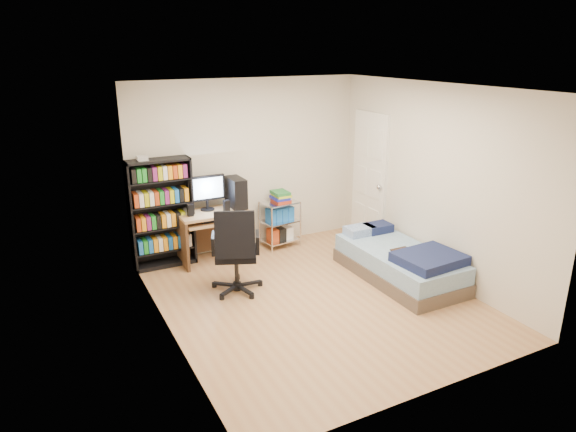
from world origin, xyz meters
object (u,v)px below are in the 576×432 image
media_shelf (161,212)px  computer_desk (219,214)px  bed (400,262)px  office_chair (236,266)px

media_shelf → computer_desk: (0.78, -0.09, -0.12)m
bed → computer_desk: bearing=136.5°
media_shelf → computer_desk: bearing=-6.6°
computer_desk → office_chair: computer_desk is taller
computer_desk → bed: 2.59m
media_shelf → bed: bearing=-35.0°
media_shelf → bed: media_shelf is taller
media_shelf → bed: 3.26m
media_shelf → office_chair: (0.59, -1.22, -0.42)m
computer_desk → bed: computer_desk is taller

